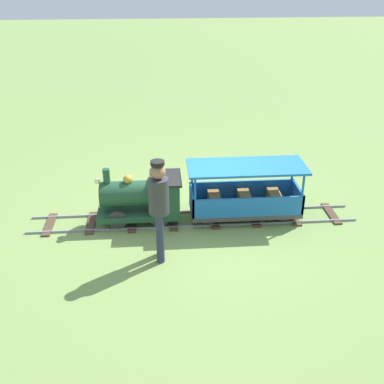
{
  "coord_description": "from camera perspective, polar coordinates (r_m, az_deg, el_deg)",
  "views": [
    {
      "loc": [
        -7.07,
        0.81,
        4.14
      ],
      "look_at": [
        0.0,
        0.26,
        0.55
      ],
      "focal_mm": 43.5,
      "sensor_mm": 36.0,
      "label": 1
    }
  ],
  "objects": [
    {
      "name": "conductor_person",
      "position": [
        6.75,
        -4.08,
        -1.39
      ],
      "size": [
        0.3,
        0.3,
        1.62
      ],
      "color": "#282D47",
      "rests_on": "ground_plane"
    },
    {
      "name": "passenger_car",
      "position": [
        8.12,
        6.52,
        -0.56
      ],
      "size": [
        0.81,
        2.0,
        0.97
      ],
      "color": "#3F3F3F",
      "rests_on": "ground_plane"
    },
    {
      "name": "ground_plane",
      "position": [
        8.23,
        1.82,
        -3.35
      ],
      "size": [
        60.0,
        60.0,
        0.0
      ],
      "primitive_type": "plane",
      "color": "#75934C"
    },
    {
      "name": "track",
      "position": [
        8.2,
        0.17,
        -3.32
      ],
      "size": [
        0.75,
        5.7,
        0.04
      ],
      "color": "gray",
      "rests_on": "ground_plane"
    },
    {
      "name": "locomotive",
      "position": [
        7.96,
        -5.97,
        -0.64
      ],
      "size": [
        0.71,
        1.45,
        0.99
      ],
      "color": "#1E472D",
      "rests_on": "ground_plane"
    }
  ]
}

